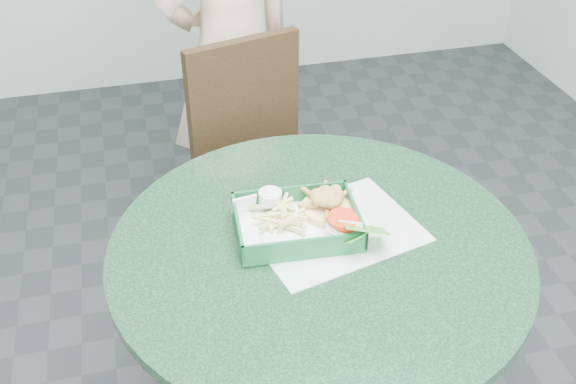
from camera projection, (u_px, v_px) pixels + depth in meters
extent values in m
cylinder|color=black|center=(315.00, 356.00, 1.78)|extent=(0.10, 0.10, 0.70)
cylinder|color=black|center=(319.00, 255.00, 1.58)|extent=(0.98, 0.98, 0.03)
cube|color=black|center=(258.00, 196.00, 2.25)|extent=(0.40, 0.40, 0.04)
cube|color=black|center=(244.00, 105.00, 2.24)|extent=(0.40, 0.04, 0.46)
cube|color=black|center=(220.00, 290.00, 2.22)|extent=(0.04, 0.04, 0.43)
cube|color=black|center=(319.00, 273.00, 2.29)|extent=(0.04, 0.04, 0.43)
cube|color=black|center=(205.00, 227.00, 2.48)|extent=(0.04, 0.04, 0.43)
cube|color=black|center=(293.00, 214.00, 2.55)|extent=(0.04, 0.04, 0.43)
imported|color=beige|center=(232.00, 50.00, 2.39)|extent=(0.68, 0.58, 1.57)
cube|color=silver|center=(334.00, 236.00, 1.61)|extent=(0.44, 0.37, 0.00)
cube|color=#16582D|center=(297.00, 236.00, 1.60)|extent=(0.28, 0.21, 0.01)
cube|color=white|center=(297.00, 234.00, 1.59)|extent=(0.27, 0.20, 0.00)
cube|color=#16582D|center=(287.00, 202.00, 1.66)|extent=(0.28, 0.01, 0.05)
cube|color=#16582D|center=(309.00, 254.00, 1.50)|extent=(0.28, 0.01, 0.05)
cube|color=#16582D|center=(353.00, 218.00, 1.61)|extent=(0.01, 0.21, 0.05)
cube|color=#16582D|center=(239.00, 236.00, 1.55)|extent=(0.01, 0.21, 0.05)
cylinder|color=#E8BB79|center=(325.00, 214.00, 1.63)|extent=(0.12, 0.12, 0.02)
cylinder|color=white|center=(268.00, 205.00, 1.63)|extent=(0.06, 0.06, 0.03)
cylinder|color=white|center=(268.00, 199.00, 1.62)|extent=(0.05, 0.05, 0.00)
cylinder|color=white|center=(344.00, 234.00, 1.57)|extent=(0.09, 0.09, 0.03)
torus|color=beige|center=(344.00, 228.00, 1.56)|extent=(0.08, 0.08, 0.01)
cylinder|color=red|center=(345.00, 225.00, 1.55)|extent=(0.07, 0.07, 0.01)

